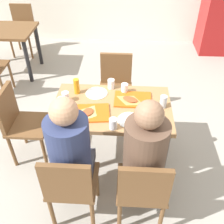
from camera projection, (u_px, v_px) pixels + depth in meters
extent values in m
cube|color=#9E998E|center=(112.00, 158.00, 2.95)|extent=(10.00, 10.00, 0.02)
cube|color=#9E7247|center=(112.00, 108.00, 2.50)|extent=(1.13, 0.72, 0.04)
cylinder|color=black|center=(58.00, 155.00, 2.52)|extent=(0.06, 0.06, 0.69)
cylinder|color=black|center=(163.00, 160.00, 2.47)|extent=(0.06, 0.06, 0.69)
cylinder|color=black|center=(70.00, 115.00, 2.98)|extent=(0.06, 0.06, 0.69)
cylinder|color=black|center=(158.00, 118.00, 2.94)|extent=(0.06, 0.06, 0.69)
cube|color=brown|center=(73.00, 181.00, 2.17)|extent=(0.40, 0.40, 0.03)
cube|color=brown|center=(66.00, 183.00, 1.89)|extent=(0.38, 0.04, 0.40)
cylinder|color=brown|center=(61.00, 180.00, 2.45)|extent=(0.04, 0.04, 0.43)
cylinder|color=brown|center=(97.00, 181.00, 2.43)|extent=(0.04, 0.04, 0.43)
cylinder|color=brown|center=(52.00, 213.00, 2.19)|extent=(0.04, 0.04, 0.43)
cylinder|color=brown|center=(93.00, 216.00, 2.17)|extent=(0.04, 0.04, 0.43)
cube|color=brown|center=(141.00, 184.00, 2.14)|extent=(0.40, 0.40, 0.03)
cube|color=brown|center=(144.00, 188.00, 1.86)|extent=(0.38, 0.04, 0.40)
cylinder|color=brown|center=(121.00, 183.00, 2.42)|extent=(0.04, 0.04, 0.43)
cylinder|color=brown|center=(158.00, 185.00, 2.41)|extent=(0.04, 0.04, 0.43)
cylinder|color=brown|center=(119.00, 217.00, 2.16)|extent=(0.04, 0.04, 0.43)
cylinder|color=brown|center=(161.00, 220.00, 2.14)|extent=(0.04, 0.04, 0.43)
cube|color=brown|center=(115.00, 92.00, 3.18)|extent=(0.40, 0.40, 0.03)
cube|color=brown|center=(116.00, 69.00, 3.18)|extent=(0.38, 0.04, 0.40)
cylinder|color=brown|center=(128.00, 115.00, 3.18)|extent=(0.04, 0.04, 0.43)
cylinder|color=brown|center=(101.00, 114.00, 3.20)|extent=(0.04, 0.04, 0.43)
cylinder|color=brown|center=(129.00, 99.00, 3.44)|extent=(0.04, 0.04, 0.43)
cylinder|color=brown|center=(103.00, 98.00, 3.46)|extent=(0.04, 0.04, 0.43)
cube|color=brown|center=(29.00, 125.00, 2.71)|extent=(0.40, 0.40, 0.03)
cube|color=brown|center=(7.00, 108.00, 2.58)|extent=(0.04, 0.38, 0.40)
cylinder|color=brown|center=(52.00, 130.00, 2.97)|extent=(0.04, 0.04, 0.43)
cylinder|color=brown|center=(44.00, 153.00, 2.71)|extent=(0.04, 0.04, 0.43)
cylinder|color=brown|center=(23.00, 129.00, 2.99)|extent=(0.04, 0.04, 0.43)
cylinder|color=brown|center=(12.00, 151.00, 2.72)|extent=(0.04, 0.04, 0.43)
cylinder|color=#383842|center=(71.00, 174.00, 2.48)|extent=(0.10, 0.10, 0.46)
cylinder|color=#383842|center=(88.00, 175.00, 2.47)|extent=(0.10, 0.10, 0.46)
cube|color=#383842|center=(75.00, 164.00, 2.23)|extent=(0.32, 0.28, 0.10)
cylinder|color=navy|center=(69.00, 148.00, 1.94)|extent=(0.32, 0.32, 0.52)
sphere|color=tan|center=(64.00, 111.00, 1.72)|extent=(0.20, 0.20, 0.20)
cylinder|color=#383842|center=(131.00, 177.00, 2.46)|extent=(0.10, 0.10, 0.46)
cylinder|color=#383842|center=(148.00, 178.00, 2.45)|extent=(0.10, 0.10, 0.46)
cube|color=#383842|center=(142.00, 167.00, 2.20)|extent=(0.32, 0.28, 0.10)
cylinder|color=brown|center=(145.00, 151.00, 1.92)|extent=(0.32, 0.32, 0.52)
sphere|color=#8C664C|center=(149.00, 115.00, 1.70)|extent=(0.20, 0.20, 0.20)
cube|color=#D85914|center=(90.00, 113.00, 2.39)|extent=(0.39, 0.30, 0.02)
cube|color=#D85914|center=(133.00, 99.00, 2.55)|extent=(0.36, 0.27, 0.02)
cylinder|color=white|center=(97.00, 93.00, 2.64)|extent=(0.22, 0.22, 0.01)
cylinder|color=white|center=(130.00, 120.00, 2.32)|extent=(0.22, 0.22, 0.01)
pyramid|color=#DBAD60|center=(88.00, 113.00, 2.37)|extent=(0.19, 0.22, 0.01)
ellipsoid|color=#B74723|center=(88.00, 112.00, 2.37)|extent=(0.13, 0.15, 0.01)
pyramid|color=#C68C47|center=(130.00, 100.00, 2.52)|extent=(0.24, 0.20, 0.01)
ellipsoid|color=#B74723|center=(130.00, 99.00, 2.52)|extent=(0.17, 0.14, 0.01)
cylinder|color=white|center=(111.00, 84.00, 2.69)|extent=(0.07, 0.07, 0.10)
cylinder|color=white|center=(113.00, 124.00, 2.21)|extent=(0.07, 0.07, 0.10)
cylinder|color=white|center=(66.00, 97.00, 2.52)|extent=(0.07, 0.07, 0.10)
cylinder|color=white|center=(125.00, 88.00, 2.63)|extent=(0.07, 0.07, 0.10)
cylinder|color=#B7BCC6|center=(163.00, 102.00, 2.44)|extent=(0.07, 0.07, 0.12)
cylinder|color=orange|center=(77.00, 86.00, 2.60)|extent=(0.06, 0.06, 0.16)
sphere|color=silver|center=(61.00, 101.00, 2.46)|extent=(0.10, 0.10, 0.10)
cube|color=brown|center=(4.00, 30.00, 3.98)|extent=(0.90, 0.70, 0.04)
cylinder|color=black|center=(28.00, 62.00, 3.97)|extent=(0.06, 0.06, 0.69)
cylinder|color=black|center=(38.00, 45.00, 4.42)|extent=(0.06, 0.06, 0.69)
cylinder|color=brown|center=(11.00, 75.00, 3.91)|extent=(0.04, 0.04, 0.43)
cylinder|color=brown|center=(2.00, 88.00, 3.65)|extent=(0.04, 0.04, 0.43)
cube|color=brown|center=(22.00, 31.00, 4.65)|extent=(0.40, 0.40, 0.03)
cube|color=brown|center=(22.00, 15.00, 4.66)|extent=(0.38, 0.04, 0.40)
cylinder|color=brown|center=(31.00, 47.00, 4.66)|extent=(0.04, 0.04, 0.43)
cylinder|color=brown|center=(12.00, 47.00, 4.67)|extent=(0.04, 0.04, 0.43)
cylinder|color=brown|center=(36.00, 39.00, 4.92)|extent=(0.04, 0.04, 0.43)
cylinder|color=brown|center=(18.00, 39.00, 4.94)|extent=(0.04, 0.04, 0.43)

